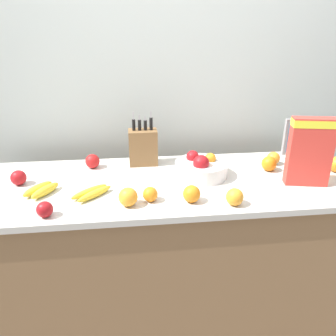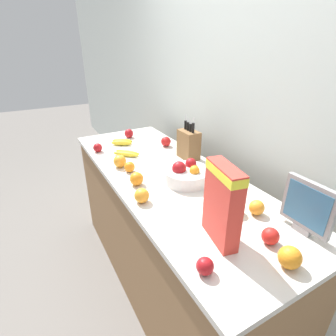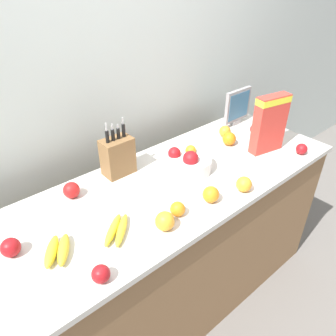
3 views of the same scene
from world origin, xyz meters
name	(u,v)px [view 1 (image 1 of 3)]	position (x,y,z in m)	size (l,w,h in m)	color
ground_plane	(174,315)	(0.00, 0.00, 0.00)	(14.00, 14.00, 0.00)	slate
wall_back	(163,89)	(0.00, 0.57, 1.30)	(9.00, 0.06, 2.60)	silver
counter	(174,254)	(0.00, 0.00, 0.47)	(1.99, 0.72, 0.93)	olive
knife_block	(143,147)	(-0.15, 0.25, 1.03)	(0.16, 0.10, 0.31)	brown
small_monitor	(302,137)	(0.79, 0.23, 1.06)	(0.23, 0.03, 0.25)	gray
cereal_box	(310,149)	(0.64, -0.11, 1.11)	(0.22, 0.11, 0.34)	red
fruit_bowl	(201,168)	(0.14, 0.05, 0.98)	(0.28, 0.28, 0.13)	silver
banana_bunch_left	(41,190)	(-0.65, -0.07, 0.95)	(0.17, 0.18, 0.04)	yellow
banana_bunch_right	(92,193)	(-0.41, -0.12, 0.95)	(0.19, 0.18, 0.04)	yellow
apple_leftmost	(312,164)	(0.77, 0.05, 0.97)	(0.07, 0.07, 0.07)	red
apple_middle	(92,161)	(-0.44, 0.22, 0.97)	(0.08, 0.08, 0.08)	red
apple_rightmost	(19,178)	(-0.78, 0.04, 0.97)	(0.08, 0.08, 0.08)	#A31419
apple_rear	(45,209)	(-0.58, -0.29, 0.96)	(0.07, 0.07, 0.07)	#A31419
orange_front_center	(269,164)	(0.53, 0.07, 0.97)	(0.08, 0.08, 0.08)	orange
orange_mid_right	(273,158)	(0.59, 0.16, 0.97)	(0.07, 0.07, 0.07)	orange
orange_front_right	(128,197)	(-0.24, -0.23, 0.97)	(0.08, 0.08, 0.08)	orange
orange_near_bowl	(235,197)	(0.23, -0.28, 0.97)	(0.08, 0.08, 0.08)	orange
orange_mid_left	(192,194)	(0.04, -0.23, 0.97)	(0.08, 0.08, 0.08)	orange
orange_by_cereal	(150,194)	(-0.14, -0.20, 0.96)	(0.07, 0.07, 0.07)	orange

